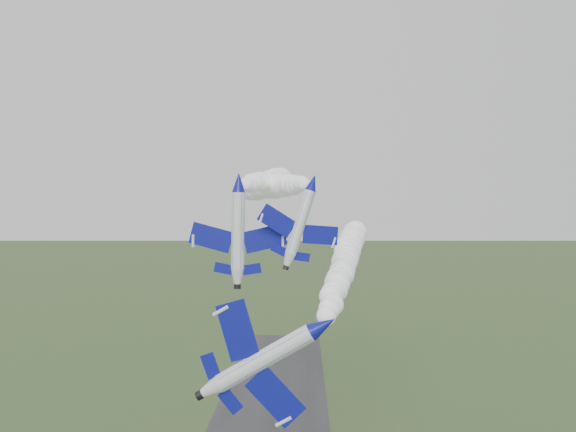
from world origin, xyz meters
name	(u,v)px	position (x,y,z in m)	size (l,w,h in m)	color
jet_lead	(324,325)	(8.54, -8.21, 32.70)	(5.89, 13.40, 9.59)	silver
smoke_trail_jet_lead	(345,259)	(13.02, 34.04, 35.19)	(4.72, 77.81, 4.72)	white
jet_pair_left	(238,182)	(-1.18, 18.89, 45.73)	(12.13, 14.49, 3.56)	silver
smoke_trail_jet_pair_left	(270,180)	(0.65, 59.31, 48.06)	(4.75, 72.77, 4.75)	white
jet_pair_right	(313,182)	(8.04, 17.89, 45.61)	(9.87, 12.15, 3.93)	silver
smoke_trail_jet_pair_right	(272,187)	(1.42, 49.07, 46.45)	(5.45, 58.38, 5.45)	white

